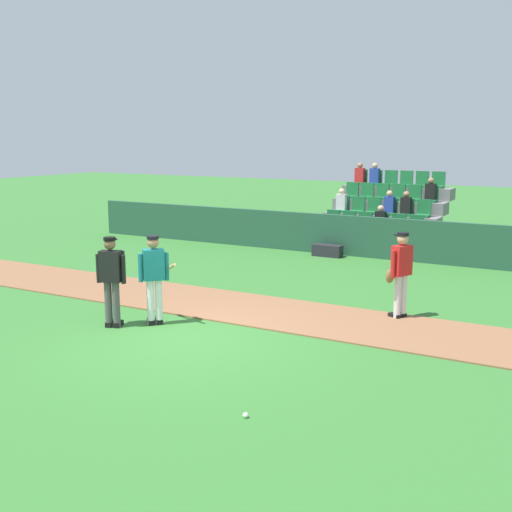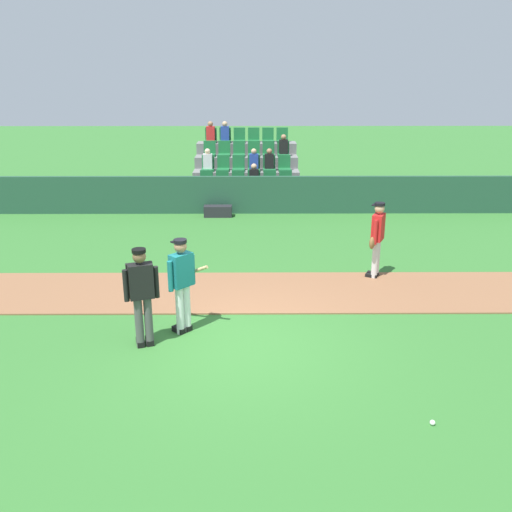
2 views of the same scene
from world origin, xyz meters
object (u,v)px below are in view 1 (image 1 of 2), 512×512
at_px(umpire_home_plate, 112,276).
at_px(runner_red_jersey, 401,272).
at_px(baseball, 246,415).
at_px(equipment_bag, 327,251).
at_px(batter_teal_jersey, 154,276).

xyz_separation_m(umpire_home_plate, runner_red_jersey, (4.65, 3.24, -0.04)).
bearing_deg(umpire_home_plate, runner_red_jersey, 34.87).
xyz_separation_m(umpire_home_plate, baseball, (4.27, -2.28, -0.96)).
bearing_deg(runner_red_jersey, baseball, -93.98).
xyz_separation_m(baseball, equipment_bag, (-3.54, 11.13, 0.14)).
relative_size(batter_teal_jersey, equipment_bag, 1.96).
bearing_deg(runner_red_jersey, equipment_bag, 125.00).
bearing_deg(baseball, runner_red_jersey, 86.02).
relative_size(batter_teal_jersey, runner_red_jersey, 1.00).
xyz_separation_m(batter_teal_jersey, umpire_home_plate, (-0.61, -0.52, 0.03)).
xyz_separation_m(batter_teal_jersey, equipment_bag, (0.12, 8.33, -0.79)).
xyz_separation_m(batter_teal_jersey, runner_red_jersey, (4.04, 2.73, -0.01)).
distance_m(runner_red_jersey, baseball, 5.62).
distance_m(batter_teal_jersey, umpire_home_plate, 0.80).
distance_m(umpire_home_plate, baseball, 4.94).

